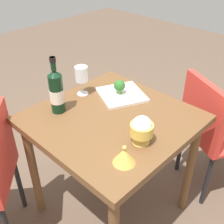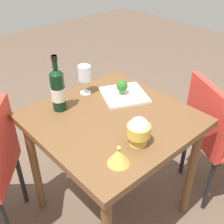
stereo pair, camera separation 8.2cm
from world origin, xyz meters
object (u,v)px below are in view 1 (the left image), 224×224
wine_bottle (56,91)px  wine_glass (82,75)px  rice_bowl (142,129)px  carrot_garnish_left (118,84)px  broccoli_floret (119,86)px  rice_bowl_lid (124,156)px  serving_plate (122,95)px  chair_near_window (209,125)px

wine_bottle → wine_glass: bearing=102.3°
rice_bowl → carrot_garnish_left: bearing=144.9°
wine_glass → broccoli_floret: 0.23m
rice_bowl_lid → serving_plate: 0.57m
serving_plate → chair_near_window: bearing=43.9°
chair_near_window → wine_bottle: 1.00m
carrot_garnish_left → rice_bowl: bearing=-35.1°
serving_plate → broccoli_floret: 0.06m
chair_near_window → serving_plate: chair_near_window is taller
rice_bowl_lid → broccoli_floret: 0.57m
rice_bowl → broccoli_floret: (-0.37, 0.25, -0.01)m
wine_glass → broccoli_floret: (0.17, 0.14, -0.06)m
wine_bottle → rice_bowl_lid: wine_bottle is taller
serving_plate → carrot_garnish_left: 0.08m
rice_bowl_lid → broccoli_floret: (-0.40, 0.41, 0.03)m
wine_bottle → wine_glass: (-0.05, 0.21, 0.01)m
wine_bottle → rice_bowl: bearing=12.3°
chair_near_window → rice_bowl: size_ratio=6.00×
chair_near_window → rice_bowl: bearing=-67.5°
serving_plate → broccoli_floret: broccoli_floret is taller
wine_glass → carrot_garnish_left: 0.24m
broccoli_floret → wine_bottle: bearing=-109.6°
wine_bottle → serving_plate: (0.14, 0.36, -0.12)m
serving_plate → carrot_garnish_left: carrot_garnish_left is taller
wine_bottle → rice_bowl: size_ratio=2.22×
chair_near_window → broccoli_floret: 0.65m
chair_near_window → wine_bottle: (-0.55, -0.76, 0.35)m
rice_bowl_lid → chair_near_window: bearing=88.5°
rice_bowl → rice_bowl_lid: size_ratio=1.42×
wine_bottle → wine_glass: 0.22m
broccoli_floret → carrot_garnish_left: 0.07m
rice_bowl → carrot_garnish_left: 0.51m
rice_bowl → chair_near_window: bearing=85.0°
wine_bottle → carrot_garnish_left: bearing=79.7°
chair_near_window → rice_bowl: (-0.06, -0.65, 0.30)m
broccoli_floret → serving_plate: bearing=32.4°
serving_plate → carrot_garnish_left: bearing=148.4°
wine_glass → carrot_garnish_left: size_ratio=3.38×
wine_glass → rice_bowl_lid: size_ratio=1.79×
wine_bottle → carrot_garnish_left: size_ratio=5.96×
chair_near_window → carrot_garnish_left: (-0.48, -0.36, 0.26)m
serving_plate → rice_bowl_lid: bearing=-46.6°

